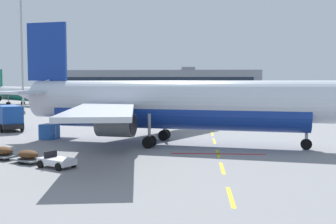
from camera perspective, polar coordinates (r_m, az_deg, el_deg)
name	(u,v)px	position (r m, az deg, el deg)	size (l,w,h in m)	color
apron_paint_markings	(211,131)	(51.44, 5.99, -2.61)	(8.00, 96.88, 0.01)	yellow
airliner_foreground	(171,104)	(39.90, 0.47, 1.14)	(34.68, 33.99, 12.20)	silver
airliner_mid_left	(17,93)	(115.03, -20.06, 2.44)	(24.11, 22.23, 9.53)	white
ground_power_truck	(8,117)	(55.48, -21.21, -0.68)	(6.08, 7.06, 3.14)	black
baggage_train	(16,154)	(33.90, -20.29, -5.48)	(10.86, 6.89, 1.14)	silver
uld_cargo_container	(49,132)	(45.50, -16.06, -2.63)	(1.96, 1.93, 1.60)	#194C9E
apron_light_mast_near	(22,38)	(82.19, -19.56, 9.63)	(1.80, 1.80, 22.59)	slate
terminal_satellite	(159,83)	(185.00, -1.21, 4.02)	(86.94, 26.29, 12.66)	gray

